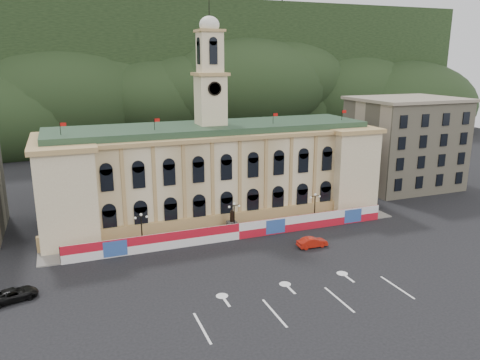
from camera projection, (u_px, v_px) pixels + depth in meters
name	position (u px, v px, depth m)	size (l,w,h in m)	color
ground	(283.00, 282.00, 56.47)	(260.00, 260.00, 0.00)	black
lane_markings	(303.00, 302.00, 51.95)	(26.00, 10.00, 0.02)	white
hill_ridge	(128.00, 79.00, 161.77)	(230.00, 80.00, 64.00)	black
city_hall	(212.00, 170.00, 79.45)	(56.20, 17.60, 37.10)	beige
side_building_right	(404.00, 143.00, 97.05)	(21.00, 17.00, 18.60)	tan
hoarding_fence	(239.00, 231.00, 69.78)	(50.00, 0.44, 2.50)	red
pavement	(233.00, 232.00, 72.48)	(56.00, 5.50, 0.16)	slate
statue	(232.00, 225.00, 72.43)	(1.40, 1.40, 3.72)	#595651
lamp_left	(142.00, 227.00, 66.17)	(1.96, 0.44, 5.15)	black
lamp_center	(234.00, 216.00, 71.05)	(1.96, 0.44, 5.15)	black
lamp_right	(315.00, 206.00, 75.93)	(1.96, 0.44, 5.15)	black
red_sedan	(312.00, 242.00, 66.87)	(4.45, 1.56, 1.46)	#B31A0C
black_suv	(14.00, 295.00, 52.08)	(5.57, 3.66, 1.42)	black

